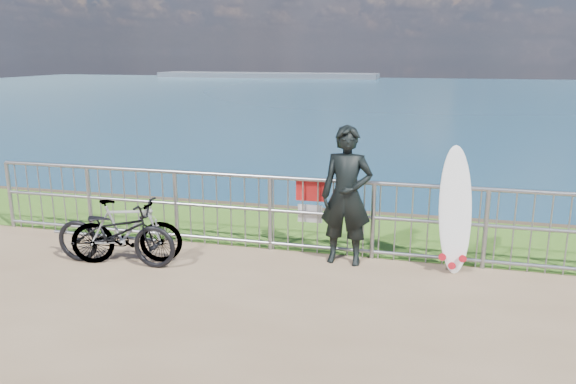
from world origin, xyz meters
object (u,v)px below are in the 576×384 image
(surfer, at_px, (347,196))
(bicycle_near, at_px, (115,232))
(surfboard, at_px, (455,214))
(bicycle_far, at_px, (126,231))

(surfer, relative_size, bicycle_near, 1.10)
(surfboard, relative_size, bicycle_far, 1.11)
(surfer, bearing_deg, bicycle_far, -163.12)
(surfer, xyz_separation_m, bicycle_near, (-3.05, -0.85, -0.50))
(surfer, height_order, bicycle_far, surfer)
(surfer, relative_size, surfboard, 1.14)
(surfboard, bearing_deg, bicycle_near, -168.21)
(surfer, distance_m, bicycle_far, 3.06)
(surfboard, xyz_separation_m, bicycle_near, (-4.48, -0.93, -0.32))
(surfboard, height_order, bicycle_near, surfboard)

